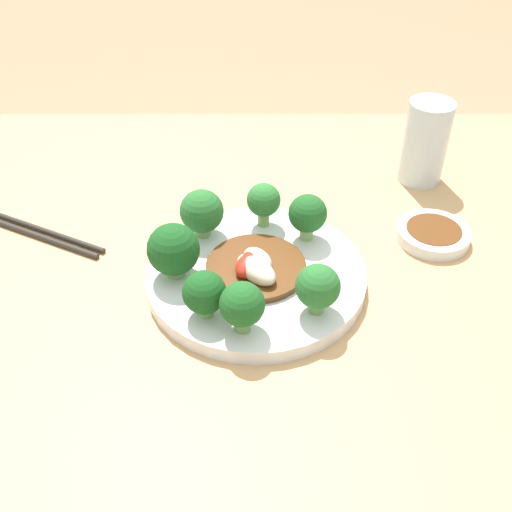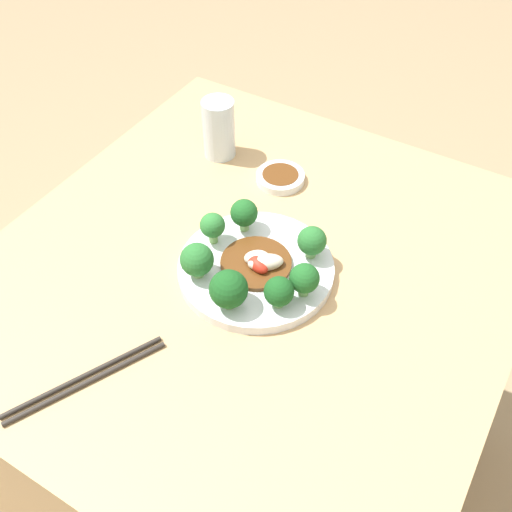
# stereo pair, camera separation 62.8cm
# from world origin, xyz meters

# --- Properties ---
(table) EXTENTS (0.87, 0.82, 0.77)m
(table) POSITION_xyz_m (0.00, 0.00, 0.38)
(table) COLOR tan
(table) RESTS_ON ground_plane
(plate) EXTENTS (0.25, 0.25, 0.02)m
(plate) POSITION_xyz_m (0.01, 0.01, 0.77)
(plate) COLOR silver
(plate) RESTS_ON table
(broccoli_east) EXTENTS (0.06, 0.06, 0.06)m
(broccoli_east) POSITION_xyz_m (0.10, 0.02, 0.82)
(broccoli_east) COLOR #7AAD5B
(broccoli_east) RESTS_ON plate
(broccoli_southwest) EXTENTS (0.05, 0.05, 0.06)m
(broccoli_southwest) POSITION_xyz_m (-0.05, -0.05, 0.82)
(broccoli_southwest) COLOR #89B76B
(broccoli_southwest) RESTS_ON plate
(broccoli_southeast) EXTENTS (0.05, 0.05, 0.06)m
(broccoli_southeast) POSITION_xyz_m (0.07, -0.05, 0.82)
(broccoli_southeast) COLOR #89B76B
(broccoli_southeast) RESTS_ON plate
(broccoli_northwest) EXTENTS (0.05, 0.05, 0.06)m
(broccoli_northwest) POSITION_xyz_m (-0.05, 0.08, 0.82)
(broccoli_northwest) COLOR #70A356
(broccoli_northwest) RESTS_ON plate
(broccoli_northeast) EXTENTS (0.04, 0.04, 0.05)m
(broccoli_northeast) POSITION_xyz_m (0.06, 0.08, 0.81)
(broccoli_northeast) COLOR #7AAD5B
(broccoli_northeast) RESTS_ON plate
(broccoli_south) EXTENTS (0.04, 0.04, 0.06)m
(broccoli_south) POSITION_xyz_m (-0.00, -0.07, 0.82)
(broccoli_south) COLOR #7AAD5B
(broccoli_south) RESTS_ON plate
(broccoli_north) EXTENTS (0.05, 0.05, 0.06)m
(broccoli_north) POSITION_xyz_m (0.02, 0.10, 0.82)
(broccoli_north) COLOR #70A356
(broccoli_north) RESTS_ON plate
(stirfry_center) EXTENTS (0.11, 0.11, 0.03)m
(stirfry_center) POSITION_xyz_m (0.01, 0.02, 0.79)
(stirfry_center) COLOR #5B3314
(stirfry_center) RESTS_ON plate
(drinking_glass) EXTENTS (0.06, 0.06, 0.12)m
(drinking_glass) POSITION_xyz_m (-0.22, -0.21, 0.82)
(drinking_glass) COLOR silver
(drinking_glass) RESTS_ON table
(chopsticks) EXTENTS (0.22, 0.12, 0.01)m
(chopsticks) POSITION_xyz_m (0.30, -0.08, 0.77)
(chopsticks) COLOR #2D2823
(chopsticks) RESTS_ON table
(sauce_dish) EXTENTS (0.09, 0.09, 0.02)m
(sauce_dish) POSITION_xyz_m (-0.21, -0.07, 0.77)
(sauce_dish) COLOR silver
(sauce_dish) RESTS_ON table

